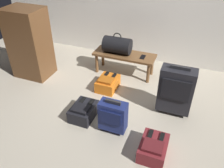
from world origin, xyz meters
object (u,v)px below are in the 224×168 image
Objects in this scene: backpack_dark at (84,111)px; backpack_maroon at (153,148)px; backpack_orange at (108,83)px; bench at (124,57)px; duffel_bag_black at (117,45)px; suitcase_upright_charcoal at (176,90)px; side_cabinet at (30,43)px; cell_phone at (143,57)px; suitcase_small_navy at (113,116)px.

backpack_dark is 1.00× the size of backpack_maroon.
bench is at bearing 80.51° from backpack_orange.
bench is 1.25m from backpack_dark.
duffel_bag_black is 0.63× the size of suitcase_upright_charcoal.
backpack_dark is 1.48m from side_cabinet.
suitcase_upright_charcoal is at bearing -37.62° from bench.
backpack_maroon is (0.97, -0.26, 0.00)m from backpack_dark.
duffel_bag_black is 1.27m from suitcase_upright_charcoal.
suitcase_upright_charcoal reaches higher than backpack_maroon.
side_cabinet is (-1.69, -0.55, 0.18)m from cell_phone.
suitcase_upright_charcoal is 1.20m from backpack_dark.
cell_phone reaches higher than backpack_maroon.
bench is 1.43× the size of suitcase_upright_charcoal.
cell_phone is at bearing 109.67° from backpack_maroon.
backpack_maroon is (0.96, -1.48, -0.40)m from duffel_bag_black.
bench is 0.22m from duffel_bag_black.
suitcase_upright_charcoal is 1.83× the size of backpack_maroon.
suitcase_small_navy is at bearing -71.85° from duffel_bag_black.
backpack_maroon is at bearing -15.15° from backpack_dark.
side_cabinet is (-1.25, -0.56, 0.06)m from duffel_bag_black.
suitcase_small_navy reaches higher than backpack_dark.
bench is 0.57m from backpack_orange.
suitcase_small_navy reaches higher than backpack_orange.
suitcase_small_navy is 0.42× the size of side_cabinet.
suitcase_upright_charcoal is 2.31m from side_cabinet.
duffel_bag_black is 1.16× the size of backpack_maroon.
backpack_orange is (-0.39, 0.80, -0.15)m from suitcase_small_navy.
suitcase_upright_charcoal reaches higher than backpack_orange.
backpack_orange is at bearing 116.05° from suitcase_small_navy.
cell_phone is (0.30, -0.01, 0.06)m from bench.
backpack_dark is at bearing -109.89° from cell_phone.
suitcase_small_navy is at bearing -89.98° from cell_phone.
backpack_maroon is (-0.09, -0.78, -0.26)m from suitcase_upright_charcoal.
side_cabinet is at bearing 176.22° from suitcase_upright_charcoal.
backpack_orange is at bearing 1.72° from side_cabinet.
backpack_dark is (-1.05, -0.51, -0.26)m from suitcase_upright_charcoal.
backpack_dark is at bearing 167.59° from suitcase_small_navy.
cell_phone reaches higher than backpack_orange.
backpack_maroon is at bearing -70.33° from cell_phone.
backpack_dark is at bearing -96.31° from bench.
backpack_orange is 1.33m from backpack_maroon.
suitcase_upright_charcoal is at bearing 26.00° from backpack_dark.
side_cabinet is (-1.25, 0.66, 0.46)m from backpack_dark.
backpack_maroon is (0.53, -0.17, -0.15)m from suitcase_small_navy.
backpack_dark and backpack_maroon have the same top height.
backpack_orange is 0.71m from backpack_dark.
suitcase_small_navy is at bearing -12.41° from backpack_dark.
suitcase_small_navy reaches higher than bench.
suitcase_small_navy is 1.21× the size of backpack_maroon.
backpack_dark is at bearing -154.00° from suitcase_upright_charcoal.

